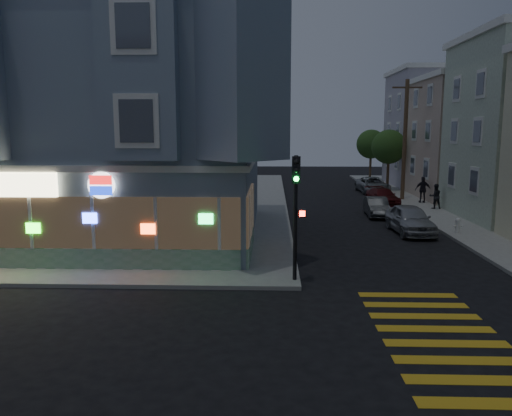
{
  "coord_description": "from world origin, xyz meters",
  "views": [
    {
      "loc": [
        1.99,
        -14.44,
        5.46
      ],
      "look_at": [
        1.32,
        5.83,
        2.26
      ],
      "focal_mm": 35.0,
      "sensor_mm": 36.0,
      "label": 1
    }
  ],
  "objects_px": {
    "parked_car_a": "(410,219)",
    "parked_car_c": "(382,196)",
    "parked_car_b": "(377,207)",
    "traffic_signal": "(296,197)",
    "pedestrian_b": "(423,190)",
    "pedestrian_a": "(435,196)",
    "street_tree_far": "(371,144)",
    "utility_pole": "(405,138)",
    "parked_car_d": "(373,185)",
    "street_tree_near": "(389,147)",
    "fire_hydrant": "(458,225)"
  },
  "relations": [
    {
      "from": "pedestrian_a",
      "to": "fire_hydrant",
      "type": "height_order",
      "value": "pedestrian_a"
    },
    {
      "from": "traffic_signal",
      "to": "parked_car_b",
      "type": "bearing_deg",
      "value": 72.65
    },
    {
      "from": "street_tree_far",
      "to": "pedestrian_a",
      "type": "bearing_deg",
      "value": -87.55
    },
    {
      "from": "street_tree_far",
      "to": "parked_car_b",
      "type": "relative_size",
      "value": 1.45
    },
    {
      "from": "traffic_signal",
      "to": "pedestrian_b",
      "type": "bearing_deg",
      "value": 67.04
    },
    {
      "from": "pedestrian_b",
      "to": "utility_pole",
      "type": "bearing_deg",
      "value": -60.35
    },
    {
      "from": "pedestrian_b",
      "to": "parked_car_b",
      "type": "bearing_deg",
      "value": 51.02
    },
    {
      "from": "traffic_signal",
      "to": "street_tree_far",
      "type": "bearing_deg",
      "value": 79.81
    },
    {
      "from": "fire_hydrant",
      "to": "pedestrian_b",
      "type": "bearing_deg",
      "value": 82.71
    },
    {
      "from": "pedestrian_a",
      "to": "parked_car_a",
      "type": "relative_size",
      "value": 0.38
    },
    {
      "from": "fire_hydrant",
      "to": "parked_car_b",
      "type": "bearing_deg",
      "value": 117.9
    },
    {
      "from": "parked_car_a",
      "to": "parked_car_b",
      "type": "xyz_separation_m",
      "value": [
        -0.69,
        5.2,
        -0.15
      ]
    },
    {
      "from": "parked_car_d",
      "to": "traffic_signal",
      "type": "relative_size",
      "value": 1.11
    },
    {
      "from": "pedestrian_a",
      "to": "traffic_signal",
      "type": "xyz_separation_m",
      "value": [
        -10.18,
        -16.63,
        2.16
      ]
    },
    {
      "from": "utility_pole",
      "to": "traffic_signal",
      "type": "xyz_separation_m",
      "value": [
        -9.18,
        -21.31,
        -1.65
      ]
    },
    {
      "from": "pedestrian_b",
      "to": "parked_car_b",
      "type": "xyz_separation_m",
      "value": [
        -4.4,
        -5.15,
        -0.51
      ]
    },
    {
      "from": "parked_car_a",
      "to": "parked_car_c",
      "type": "xyz_separation_m",
      "value": [
        0.8,
        10.4,
        -0.17
      ]
    },
    {
      "from": "parked_car_c",
      "to": "fire_hydrant",
      "type": "distance_m",
      "value": 11.0
    },
    {
      "from": "street_tree_near",
      "to": "parked_car_d",
      "type": "xyz_separation_m",
      "value": [
        -1.5,
        -1.03,
        -3.25
      ]
    },
    {
      "from": "street_tree_far",
      "to": "pedestrian_a",
      "type": "xyz_separation_m",
      "value": [
        0.8,
        -18.67,
        -2.95
      ]
    },
    {
      "from": "parked_car_a",
      "to": "parked_car_b",
      "type": "height_order",
      "value": "parked_car_a"
    },
    {
      "from": "parked_car_a",
      "to": "parked_car_c",
      "type": "height_order",
      "value": "parked_car_a"
    },
    {
      "from": "fire_hydrant",
      "to": "street_tree_near",
      "type": "bearing_deg",
      "value": 88.2
    },
    {
      "from": "street_tree_near",
      "to": "fire_hydrant",
      "type": "xyz_separation_m",
      "value": [
        -0.59,
        -18.71,
        -3.38
      ]
    },
    {
      "from": "fire_hydrant",
      "to": "parked_car_c",
      "type": "bearing_deg",
      "value": 97.97
    },
    {
      "from": "pedestrian_a",
      "to": "fire_hydrant",
      "type": "distance_m",
      "value": 8.17
    },
    {
      "from": "street_tree_near",
      "to": "traffic_signal",
      "type": "height_order",
      "value": "street_tree_near"
    },
    {
      "from": "parked_car_b",
      "to": "parked_car_d",
      "type": "height_order",
      "value": "parked_car_d"
    },
    {
      "from": "pedestrian_b",
      "to": "parked_car_c",
      "type": "xyz_separation_m",
      "value": [
        -2.91,
        0.05,
        -0.52
      ]
    },
    {
      "from": "street_tree_near",
      "to": "street_tree_far",
      "type": "xyz_separation_m",
      "value": [
        0.0,
        8.0,
        0.0
      ]
    },
    {
      "from": "parked_car_a",
      "to": "traffic_signal",
      "type": "bearing_deg",
      "value": -127.85
    },
    {
      "from": "fire_hydrant",
      "to": "pedestrian_a",
      "type": "bearing_deg",
      "value": 80.21
    },
    {
      "from": "parked_car_b",
      "to": "fire_hydrant",
      "type": "height_order",
      "value": "parked_car_b"
    },
    {
      "from": "street_tree_far",
      "to": "parked_car_d",
      "type": "relative_size",
      "value": 1.08
    },
    {
      "from": "street_tree_far",
      "to": "fire_hydrant",
      "type": "xyz_separation_m",
      "value": [
        -0.59,
        -26.71,
        -3.38
      ]
    },
    {
      "from": "parked_car_a",
      "to": "pedestrian_b",
      "type": "bearing_deg",
      "value": 67.9
    },
    {
      "from": "street_tree_near",
      "to": "pedestrian_b",
      "type": "height_order",
      "value": "street_tree_near"
    },
    {
      "from": "parked_car_b",
      "to": "traffic_signal",
      "type": "xyz_separation_m",
      "value": [
        -5.78,
        -14.28,
        2.54
      ]
    },
    {
      "from": "street_tree_far",
      "to": "parked_car_c",
      "type": "bearing_deg",
      "value": -97.6
    },
    {
      "from": "utility_pole",
      "to": "parked_car_c",
      "type": "distance_m",
      "value": 4.97
    },
    {
      "from": "street_tree_near",
      "to": "parked_car_b",
      "type": "distance_m",
      "value": 13.92
    },
    {
      "from": "street_tree_far",
      "to": "parked_car_c",
      "type": "height_order",
      "value": "street_tree_far"
    },
    {
      "from": "pedestrian_b",
      "to": "pedestrian_a",
      "type": "bearing_deg",
      "value": 91.51
    },
    {
      "from": "street_tree_far",
      "to": "traffic_signal",
      "type": "relative_size",
      "value": 1.2
    },
    {
      "from": "street_tree_near",
      "to": "parked_car_d",
      "type": "bearing_deg",
      "value": -145.43
    },
    {
      "from": "pedestrian_b",
      "to": "traffic_signal",
      "type": "distance_m",
      "value": 22.04
    },
    {
      "from": "street_tree_near",
      "to": "pedestrian_b",
      "type": "xyz_separation_m",
      "value": [
        0.8,
        -7.87,
        -2.83
      ]
    },
    {
      "from": "parked_car_b",
      "to": "parked_car_a",
      "type": "bearing_deg",
      "value": -79.94
    },
    {
      "from": "parked_car_b",
      "to": "street_tree_far",
      "type": "bearing_deg",
      "value": 82.8
    },
    {
      "from": "parked_car_b",
      "to": "pedestrian_a",
      "type": "bearing_deg",
      "value": 30.64
    }
  ]
}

